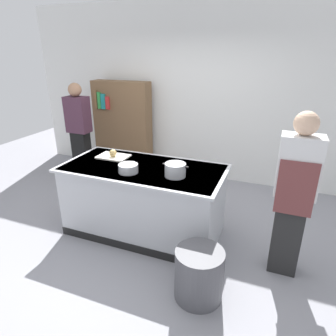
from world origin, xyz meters
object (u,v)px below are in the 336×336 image
at_px(person_guest, 80,131).
at_px(mixing_bowl, 128,168).
at_px(onion, 113,153).
at_px(person_chef, 294,194).
at_px(bookshelf, 123,127).
at_px(stock_pot, 175,170).
at_px(trash_bin, 199,274).

bearing_deg(person_guest, mixing_bowl, 49.89).
bearing_deg(onion, person_guest, 143.10).
xyz_separation_m(mixing_bowl, person_guest, (-1.65, 1.28, -0.04)).
xyz_separation_m(person_chef, bookshelf, (-2.99, 1.92, -0.06)).
bearing_deg(person_guest, onion, 50.78).
relative_size(stock_pot, person_chef, 0.18).
bearing_deg(mixing_bowl, stock_pot, 9.70).
bearing_deg(bookshelf, trash_bin, -49.11).
bearing_deg(person_guest, stock_pot, 59.24).
relative_size(stock_pot, trash_bin, 0.59).
relative_size(person_chef, bookshelf, 1.01).
height_order(stock_pot, person_chef, person_chef).
distance_m(trash_bin, person_guest, 3.35).
relative_size(stock_pot, person_guest, 0.18).
distance_m(stock_pot, person_chef, 1.24).
height_order(onion, stock_pot, stock_pot).
height_order(stock_pot, mixing_bowl, stock_pot).
height_order(mixing_bowl, person_chef, person_chef).
distance_m(stock_pot, mixing_bowl, 0.55).
bearing_deg(person_guest, trash_bin, 52.70).
bearing_deg(bookshelf, person_guest, -120.99).
distance_m(person_chef, person_guest, 3.63).
relative_size(person_chef, person_guest, 1.00).
bearing_deg(trash_bin, person_guest, 145.02).
bearing_deg(bookshelf, onion, -64.17).
relative_size(person_guest, bookshelf, 1.01).
distance_m(mixing_bowl, person_chef, 1.78).
bearing_deg(onion, trash_bin, -33.28).
distance_m(onion, mixing_bowl, 0.55).
relative_size(onion, trash_bin, 0.19).
height_order(onion, trash_bin, onion).
relative_size(trash_bin, person_chef, 0.30).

